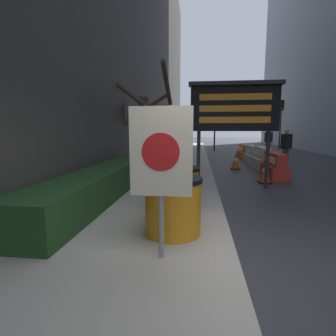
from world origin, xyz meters
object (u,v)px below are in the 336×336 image
object	(u,v)px
warning_sign	(161,159)
traffic_cone_far	(236,161)
barrel_drum_foreground	(173,205)
pedestrian_worker	(268,139)
barrel_drum_middle	(177,189)
message_board	(234,108)
traffic_cone_near	(265,172)
traffic_light_far_side	(281,114)
pedestrian_passerby	(286,145)
jersey_barrier_cream	(262,160)
traffic_light_near_curb	(215,118)
jersey_barrier_white	(252,156)
jersey_barrier_red_striped	(274,167)
jersey_barrier_orange_near	(244,152)
traffic_cone_mid	(240,149)

from	to	relation	value
warning_sign	traffic_cone_far	bearing A→B (deg)	76.79
barrel_drum_foreground	pedestrian_worker	world-z (taller)	pedestrian_worker
barrel_drum_middle	message_board	size ratio (longest dim) A/B	0.28
warning_sign	traffic_cone_near	world-z (taller)	warning_sign
barrel_drum_foreground	traffic_light_far_side	xyz separation A→B (m)	(7.26, 20.01, 2.45)
pedestrian_passerby	jersey_barrier_cream	bearing A→B (deg)	-179.19
message_board	traffic_light_near_curb	distance (m)	13.69
jersey_barrier_white	pedestrian_worker	xyz separation A→B (m)	(1.90, 4.55, 0.64)
traffic_cone_near	jersey_barrier_cream	bearing A→B (deg)	79.37
traffic_cone_far	traffic_cone_near	bearing A→B (deg)	-80.01
barrel_drum_foreground	warning_sign	xyz separation A→B (m)	(-0.06, -0.76, 0.75)
jersey_barrier_red_striped	pedestrian_worker	distance (m)	8.78
barrel_drum_middle	message_board	distance (m)	3.55
message_board	pedestrian_passerby	xyz separation A→B (m)	(2.88, 4.59, -1.23)
traffic_cone_far	jersey_barrier_cream	bearing A→B (deg)	0.95
jersey_barrier_cream	traffic_light_far_side	world-z (taller)	traffic_light_far_side
jersey_barrier_red_striped	pedestrian_passerby	distance (m)	3.15
jersey_barrier_red_striped	jersey_barrier_orange_near	distance (m)	6.38
barrel_drum_foreground	warning_sign	world-z (taller)	warning_sign
barrel_drum_foreground	traffic_cone_near	world-z (taller)	barrel_drum_foreground
jersey_barrier_red_striped	traffic_light_near_curb	size ratio (longest dim) A/B	0.46
warning_sign	traffic_light_near_curb	bearing A→B (deg)	84.95
barrel_drum_middle	traffic_light_near_curb	world-z (taller)	traffic_light_near_curb
barrel_drum_middle	jersey_barrier_red_striped	size ratio (longest dim) A/B	0.51
jersey_barrier_red_striped	traffic_light_far_side	size ratio (longest dim) A/B	0.39
jersey_barrier_cream	jersey_barrier_white	bearing A→B (deg)	90.00
traffic_cone_far	traffic_light_far_side	distance (m)	13.83
barrel_drum_middle	traffic_light_near_curb	distance (m)	16.72
pedestrian_worker	traffic_cone_near	bearing A→B (deg)	-74.39
jersey_barrier_red_striped	pedestrian_worker	bearing A→B (deg)	77.44
jersey_barrier_cream	jersey_barrier_orange_near	distance (m)	4.47
pedestrian_passerby	jersey_barrier_orange_near	bearing A→B (deg)	73.04
pedestrian_passerby	barrel_drum_middle	bearing A→B (deg)	-155.81
traffic_cone_mid	pedestrian_passerby	size ratio (longest dim) A/B	0.38
traffic_light_near_curb	barrel_drum_foreground	bearing A→B (deg)	-95.07
traffic_cone_far	traffic_light_far_side	size ratio (longest dim) A/B	0.17
jersey_barrier_orange_near	barrel_drum_foreground	bearing A→B (deg)	-103.77
traffic_cone_mid	traffic_cone_far	distance (m)	7.47
pedestrian_passerby	barrel_drum_foreground	bearing A→B (deg)	-152.42
barrel_drum_foreground	pedestrian_worker	size ratio (longest dim) A/B	0.48
message_board	traffic_cone_far	world-z (taller)	message_board
jersey_barrier_red_striped	jersey_barrier_white	size ratio (longest dim) A/B	0.93
jersey_barrier_orange_near	pedestrian_passerby	size ratio (longest dim) A/B	1.15
traffic_cone_mid	traffic_light_far_side	distance (m)	7.08
traffic_cone_near	pedestrian_passerby	distance (m)	4.29
traffic_cone_far	traffic_light_near_curb	xyz separation A→B (m)	(-0.33, 10.05, 2.23)
jersey_barrier_white	jersey_barrier_orange_near	size ratio (longest dim) A/B	0.91
pedestrian_passerby	message_board	bearing A→B (deg)	-158.31
traffic_cone_mid	traffic_cone_far	size ratio (longest dim) A/B	0.91
barrel_drum_middle	message_board	bearing A→B (deg)	64.71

